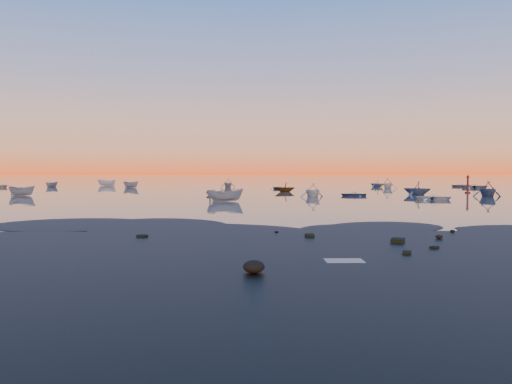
{
  "coord_description": "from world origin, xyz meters",
  "views": [
    {
      "loc": [
        -1.74,
        -29.25,
        3.24
      ],
      "look_at": [
        -0.72,
        28.0,
        0.84
      ],
      "focal_mm": 35.0,
      "sensor_mm": 36.0,
      "label": 1
    }
  ],
  "objects": [
    {
      "name": "channel_marker",
      "position": [
        30.98,
        44.02,
        1.12
      ],
      "size": [
        0.79,
        0.79,
        2.83
      ],
      "color": "#420E0E",
      "rests_on": "ground"
    },
    {
      "name": "boat_near_right",
      "position": [
        6.51,
        33.23,
        0.0
      ],
      "size": [
        4.14,
        2.91,
        1.33
      ],
      "primitive_type": "imported",
      "rotation": [
        0.0,
        0.0,
        3.5
      ],
      "color": "silver",
      "rests_on": "ground"
    },
    {
      "name": "shore_debris",
      "position": [
        0.0,
        -20.0,
        0.0
      ],
      "size": [
        120.0,
        36.0,
        0.5
      ],
      "primitive_type": null,
      "color": "black",
      "rests_on": "ground"
    },
    {
      "name": "mud_lobes",
      "position": [
        0.0,
        -1.0,
        0.01
      ],
      "size": [
        140.0,
        6.0,
        0.07
      ],
      "primitive_type": null,
      "color": "black",
      "rests_on": "ground"
    },
    {
      "name": "boat_near_center",
      "position": [
        -4.11,
        24.0,
        0.0
      ],
      "size": [
        1.77,
        3.97,
        1.36
      ],
      "primitive_type": "imported",
      "rotation": [
        0.0,
        0.0,
        1.54
      ],
      "color": "gray",
      "rests_on": "ground"
    },
    {
      "name": "tide_pools",
      "position": [
        0.0,
        -21.0,
        0.0
      ],
      "size": [
        110.0,
        30.0,
        0.01
      ],
      "primitive_type": null,
      "color": "#5A4D48",
      "rests_on": "ground"
    },
    {
      "name": "ground",
      "position": [
        0.0,
        100.0,
        0.0
      ],
      "size": [
        600.0,
        600.0,
        0.0
      ],
      "primitive_type": "plane",
      "color": "#695E57",
      "rests_on": "ground"
    },
    {
      "name": "moored_fleet",
      "position": [
        0.0,
        53.0,
        0.0
      ],
      "size": [
        124.0,
        58.0,
        1.2
      ],
      "primitive_type": null,
      "color": "silver",
      "rests_on": "ground"
    }
  ]
}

